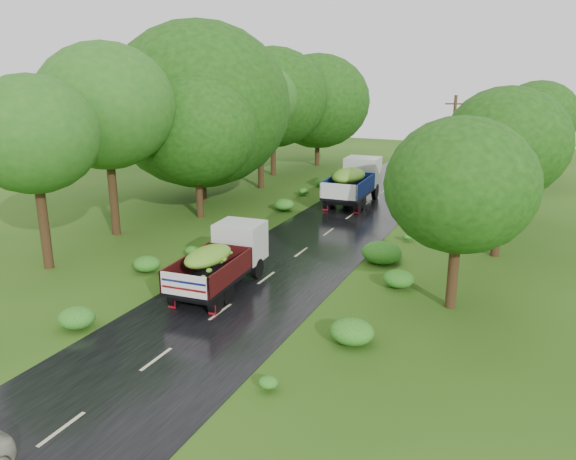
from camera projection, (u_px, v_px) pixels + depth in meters
The scene contains 9 objects.
ground at pixel (156, 360), 18.12m from camera, with size 120.00×120.00×0.00m, color #21460F.
road at pixel (233, 303), 22.50m from camera, with size 6.50×80.00×0.02m, color black.
road_lines at pixel (245, 293), 23.37m from camera, with size 0.12×69.60×0.00m.
truck_near at pixel (223, 257), 23.64m from camera, with size 2.43×5.95×2.45m.
truck_far at pixel (355, 180), 38.78m from camera, with size 2.65×6.93×2.88m.
utility_pole at pixel (452, 150), 37.25m from camera, with size 1.26×0.48×7.37m.
trees_left at pixel (229, 107), 39.90m from camera, with size 6.76×36.00×8.88m.
trees_right at pixel (508, 142), 31.25m from camera, with size 5.51×30.46×7.20m.
shrubs at pixel (316, 236), 30.28m from camera, with size 11.90×44.00×0.70m.
Camera 1 is at (10.56, -13.05, 9.07)m, focal length 35.00 mm.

